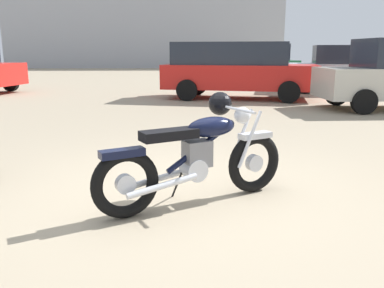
% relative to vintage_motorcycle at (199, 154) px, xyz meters
% --- Properties ---
extents(ground_plane, '(80.00, 80.00, 0.00)m').
position_rel_vintage_motorcycle_xyz_m(ground_plane, '(-0.19, 0.23, -0.49)').
color(ground_plane, gray).
extents(vintage_motorcycle, '(1.86, 1.19, 1.07)m').
position_rel_vintage_motorcycle_xyz_m(vintage_motorcycle, '(0.00, 0.00, 0.00)').
color(vintage_motorcycle, black).
rests_on(vintage_motorcycle, ground_plane).
extents(pale_sedan_back, '(4.93, 2.57, 1.74)m').
position_rel_vintage_motorcycle_xyz_m(pale_sedan_back, '(1.12, 8.96, 0.45)').
color(pale_sedan_back, black).
rests_on(pale_sedan_back, ground_plane).
extents(red_hatchback_near, '(4.44, 2.47, 1.67)m').
position_rel_vintage_motorcycle_xyz_m(red_hatchback_near, '(5.11, 11.00, 0.34)').
color(red_hatchback_near, black).
rests_on(red_hatchback_near, ground_plane).
extents(white_estate_far, '(4.11, 2.29, 1.78)m').
position_rel_vintage_motorcycle_xyz_m(white_estate_far, '(2.44, 14.64, 0.43)').
color(white_estate_far, black).
rests_on(white_estate_far, ground_plane).
extents(industrial_building, '(24.86, 13.10, 16.70)m').
position_rel_vintage_motorcycle_xyz_m(industrial_building, '(-5.05, 36.70, 3.45)').
color(industrial_building, '#9EA0A8').
rests_on(industrial_building, ground_plane).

